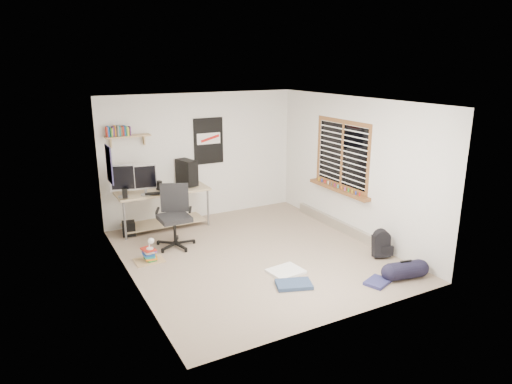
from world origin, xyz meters
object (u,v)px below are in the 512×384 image
duffel_bag (405,270)px  backpack (381,246)px  book_stack (149,252)px  desk (163,209)px  office_chair (174,219)px

duffel_bag → backpack: bearing=85.1°
backpack → book_stack: size_ratio=0.87×
duffel_bag → book_stack: 3.95m
desk → backpack: bearing=-72.8°
desk → book_stack: desk is taller
desk → book_stack: bearing=-140.2°
office_chair → book_stack: 0.77m
duffel_bag → book_stack: duffel_bag is taller
desk → backpack: size_ratio=4.81×
book_stack → office_chair: bearing=33.6°
desk → book_stack: size_ratio=4.19×
desk → backpack: 4.06m
office_chair → book_stack: office_chair is taller
book_stack → backpack: bearing=-26.2°
desk → office_chair: office_chair is taller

